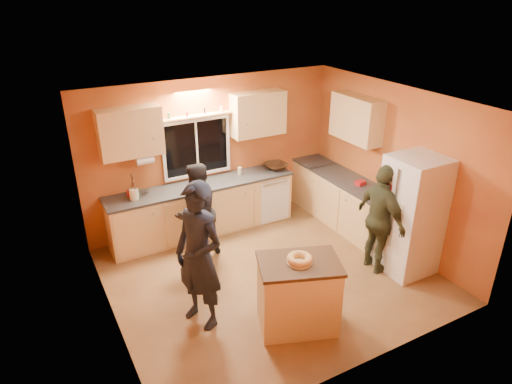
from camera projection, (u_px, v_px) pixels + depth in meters
ground at (270, 275)px, 6.80m from camera, size 4.50×4.50×0.00m
room_shell at (265, 164)px, 6.50m from camera, size 4.54×4.04×2.61m
back_counter at (222, 204)px, 7.97m from camera, size 4.23×0.62×0.90m
right_counter at (354, 207)px, 7.86m from camera, size 0.62×1.84×0.90m
refrigerator at (411, 216)px, 6.60m from camera, size 0.72×0.70×1.80m
island at (298, 294)px, 5.62m from camera, size 1.15×0.97×0.95m
bundt_pastry at (300, 259)px, 5.41m from camera, size 0.31×0.31×0.09m
person_left at (199, 257)px, 5.50m from camera, size 0.71×0.83×1.93m
person_center at (197, 212)px, 6.96m from camera, size 0.91×0.81×1.57m
person_right at (381, 220)px, 6.62m from camera, size 0.49×1.01×1.68m
mixing_bowl at (276, 166)px, 8.23m from camera, size 0.40×0.40×0.10m
utensil_crock at (134, 194)px, 7.07m from camera, size 0.14×0.14×0.17m
potted_plant at (394, 192)px, 6.99m from camera, size 0.28×0.25×0.28m
red_box at (360, 183)px, 7.59m from camera, size 0.18×0.14×0.07m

